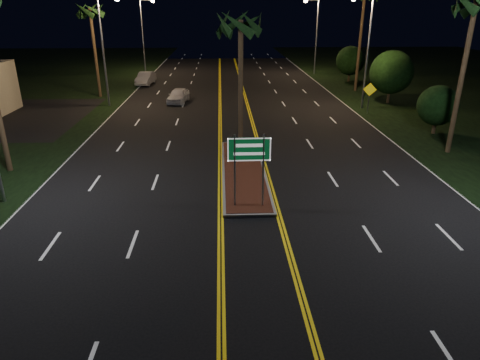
{
  "coord_description": "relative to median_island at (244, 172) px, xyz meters",
  "views": [
    {
      "loc": [
        -1.13,
        -13.95,
        8.2
      ],
      "look_at": [
        -0.44,
        1.44,
        1.9
      ],
      "focal_mm": 32.0,
      "sensor_mm": 36.0,
      "label": 1
    }
  ],
  "objects": [
    {
      "name": "palm_left_far",
      "position": [
        -12.8,
        21.0,
        7.66
      ],
      "size": [
        2.4,
        2.4,
        8.8
      ],
      "color": "#382819",
      "rests_on": "ground"
    },
    {
      "name": "highway_sign",
      "position": [
        0.0,
        -4.2,
        2.32
      ],
      "size": [
        1.8,
        0.08,
        3.2
      ],
      "color": "gray",
      "rests_on": "ground"
    },
    {
      "name": "palm_median",
      "position": [
        0.0,
        3.5,
        7.19
      ],
      "size": [
        2.4,
        2.4,
        8.3
      ],
      "color": "#382819",
      "rests_on": "ground"
    },
    {
      "name": "streetlight_left_far",
      "position": [
        -10.61,
        37.0,
        5.57
      ],
      "size": [
        1.91,
        0.44,
        9.0
      ],
      "color": "gray",
      "rests_on": "ground"
    },
    {
      "name": "streetlight_right_far",
      "position": [
        10.61,
        35.0,
        5.57
      ],
      "size": [
        1.91,
        0.44,
        9.0
      ],
      "color": "gray",
      "rests_on": "ground"
    },
    {
      "name": "warning_sign",
      "position": [
        10.8,
        12.93,
        1.54
      ],
      "size": [
        1.0,
        0.38,
        2.5
      ],
      "rotation": [
        0.0,
        0.0,
        -0.35
      ],
      "color": "gray",
      "rests_on": "ground"
    },
    {
      "name": "car_far",
      "position": [
        -9.5,
        27.91,
        0.71
      ],
      "size": [
        2.47,
        4.92,
        1.58
      ],
      "primitive_type": "imported",
      "rotation": [
        0.0,
        0.0,
        -0.09
      ],
      "color": "#B8B9C3",
      "rests_on": "ground"
    },
    {
      "name": "shrub_mid",
      "position": [
        14.0,
        17.0,
        2.64
      ],
      "size": [
        3.78,
        3.78,
        4.62
      ],
      "color": "#382819",
      "rests_on": "ground"
    },
    {
      "name": "streetlight_right_mid",
      "position": [
        10.61,
        15.0,
        5.57
      ],
      "size": [
        1.91,
        0.44,
        9.0
      ],
      "color": "gray",
      "rests_on": "ground"
    },
    {
      "name": "shrub_near",
      "position": [
        13.5,
        7.0,
        1.86
      ],
      "size": [
        2.7,
        2.7,
        3.3
      ],
      "color": "#382819",
      "rests_on": "ground"
    },
    {
      "name": "median_island",
      "position": [
        0.0,
        0.0,
        0.0
      ],
      "size": [
        2.25,
        10.25,
        0.17
      ],
      "color": "gray",
      "rests_on": "ground"
    },
    {
      "name": "palm_right_near",
      "position": [
        12.5,
        3.0,
        8.13
      ],
      "size": [
        2.4,
        2.4,
        9.3
      ],
      "color": "#382819",
      "rests_on": "ground"
    },
    {
      "name": "shrub_far",
      "position": [
        13.8,
        29.0,
        2.25
      ],
      "size": [
        3.24,
        3.24,
        3.96
      ],
      "color": "#382819",
      "rests_on": "ground"
    },
    {
      "name": "streetlight_left_mid",
      "position": [
        -10.61,
        17.0,
        5.57
      ],
      "size": [
        1.91,
        0.44,
        9.0
      ],
      "color": "gray",
      "rests_on": "ground"
    },
    {
      "name": "car_near",
      "position": [
        -5.0,
        18.03,
        0.66
      ],
      "size": [
        2.59,
        4.73,
        1.5
      ],
      "primitive_type": "imported",
      "rotation": [
        0.0,
        0.0,
        -0.15
      ],
      "color": "silver",
      "rests_on": "ground"
    },
    {
      "name": "ground",
      "position": [
        0.0,
        -7.0,
        -0.08
      ],
      "size": [
        120.0,
        120.0,
        0.0
      ],
      "primitive_type": "plane",
      "color": "black",
      "rests_on": "ground"
    }
  ]
}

